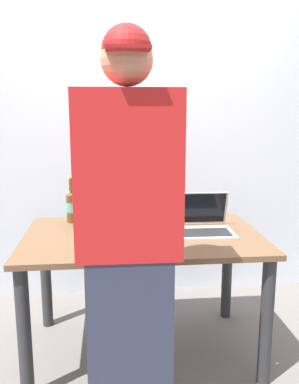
% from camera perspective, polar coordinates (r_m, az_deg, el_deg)
% --- Properties ---
extents(ground_plane, '(8.00, 8.00, 0.00)m').
position_cam_1_polar(ground_plane, '(2.74, -0.90, -20.95)').
color(ground_plane, slate).
rests_on(ground_plane, ground).
extents(desk, '(1.38, 0.86, 0.75)m').
position_cam_1_polar(desk, '(2.46, -0.95, -8.52)').
color(desk, brown).
rests_on(desk, ground).
extents(laptop, '(0.34, 0.33, 0.22)m').
position_cam_1_polar(laptop, '(2.49, 7.50, -4.31)').
color(laptop, '#B7BABC').
rests_on(laptop, desk).
extents(beer_bottle_dark, '(0.08, 0.08, 0.30)m').
position_cam_1_polar(beer_bottle_dark, '(2.61, -9.79, -2.03)').
color(beer_bottle_dark, '#333333').
rests_on(beer_bottle_dark, desk).
extents(beer_bottle_brown, '(0.06, 0.06, 0.28)m').
position_cam_1_polar(beer_bottle_brown, '(2.55, -7.82, -2.60)').
color(beer_bottle_brown, '#472B14').
rests_on(beer_bottle_brown, desk).
extents(beer_bottle_green, '(0.07, 0.07, 0.30)m').
position_cam_1_polar(beer_bottle_green, '(2.69, -10.65, -1.81)').
color(beer_bottle_green, brown).
rests_on(beer_bottle_green, desk).
extents(person_figure, '(0.44, 0.30, 1.79)m').
position_cam_1_polar(person_figure, '(1.78, -2.88, -6.84)').
color(person_figure, '#2D3347').
rests_on(person_figure, ground).
extents(back_wall, '(6.00, 0.10, 2.60)m').
position_cam_1_polar(back_wall, '(3.24, -2.36, 8.48)').
color(back_wall, silver).
rests_on(back_wall, ground).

